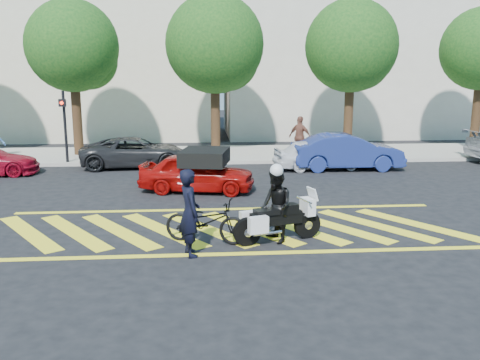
{
  "coord_description": "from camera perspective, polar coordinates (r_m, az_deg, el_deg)",
  "views": [
    {
      "loc": [
        -0.71,
        -12.43,
        3.84
      ],
      "look_at": [
        0.33,
        1.01,
        1.05
      ],
      "focal_mm": 38.0,
      "sensor_mm": 36.0,
      "label": 1
    }
  ],
  "objects": [
    {
      "name": "ground",
      "position": [
        13.03,
        -1.12,
        -5.45
      ],
      "size": [
        90.0,
        90.0,
        0.0
      ],
      "primitive_type": "plane",
      "color": "black",
      "rests_on": "ground"
    },
    {
      "name": "tree_left",
      "position": [
        25.17,
        -17.95,
        13.77
      ],
      "size": [
        4.2,
        4.2,
        7.26
      ],
      "color": "black",
      "rests_on": "ground"
    },
    {
      "name": "bicycle",
      "position": [
        11.83,
        -3.81,
        -4.63
      ],
      "size": [
        2.09,
        1.26,
        1.04
      ],
      "primitive_type": "imported",
      "rotation": [
        0.0,
        0.0,
        1.26
      ],
      "color": "black",
      "rests_on": "ground"
    },
    {
      "name": "crosswalk",
      "position": [
        13.02,
        -1.29,
        -5.44
      ],
      "size": [
        12.33,
        4.0,
        0.01
      ],
      "color": "yellow",
      "rests_on": "ground"
    },
    {
      "name": "officer_bike",
      "position": [
        10.93,
        -5.67,
        -3.67
      ],
      "size": [
        0.64,
        0.8,
        1.91
      ],
      "primitive_type": "imported",
      "rotation": [
        0.0,
        0.0,
        1.87
      ],
      "color": "black",
      "rests_on": "ground"
    },
    {
      "name": "police_motorcycle",
      "position": [
        11.89,
        4.14,
        -4.5
      ],
      "size": [
        2.16,
        1.05,
        0.98
      ],
      "rotation": [
        0.0,
        0.0,
        0.3
      ],
      "color": "black",
      "rests_on": "ground"
    },
    {
      "name": "sidewalk",
      "position": [
        24.73,
        -2.73,
        2.92
      ],
      "size": [
        60.0,
        5.0,
        0.15
      ],
      "primitive_type": "cube",
      "color": "#9E998E",
      "rests_on": "ground"
    },
    {
      "name": "tree_center",
      "position": [
        24.54,
        -2.54,
        14.61
      ],
      "size": [
        4.6,
        4.6,
        7.56
      ],
      "color": "black",
      "rests_on": "ground"
    },
    {
      "name": "tree_right",
      "position": [
        25.6,
        12.63,
        14.11
      ],
      "size": [
        4.4,
        4.4,
        7.41
      ],
      "color": "black",
      "rests_on": "ground"
    },
    {
      "name": "signal_pole",
      "position": [
        22.99,
        -19.11,
        6.26
      ],
      "size": [
        0.28,
        0.43,
        3.2
      ],
      "color": "black",
      "rests_on": "ground"
    },
    {
      "name": "parked_mid_right",
      "position": [
        21.31,
        8.78,
        2.88
      ],
      "size": [
        3.84,
        1.93,
        1.26
      ],
      "primitive_type": "imported",
      "rotation": [
        0.0,
        0.0,
        1.7
      ],
      "color": "white",
      "rests_on": "ground"
    },
    {
      "name": "building_left",
      "position": [
        34.24,
        -17.17,
        13.12
      ],
      "size": [
        16.0,
        8.0,
        10.0
      ],
      "primitive_type": "cube",
      "color": "beige",
      "rests_on": "ground"
    },
    {
      "name": "building_right",
      "position": [
        34.85,
        12.14,
        14.16
      ],
      "size": [
        16.0,
        8.0,
        11.0
      ],
      "primitive_type": "cube",
      "color": "beige",
      "rests_on": "ground"
    },
    {
      "name": "pedestrian_right",
      "position": [
        23.3,
        6.75,
        4.83
      ],
      "size": [
        1.13,
        1.06,
        1.88
      ],
      "primitive_type": "imported",
      "rotation": [
        0.0,
        0.0,
        2.43
      ],
      "color": "brown",
      "rests_on": "sidewalk"
    },
    {
      "name": "parked_mid_left",
      "position": [
        21.99,
        -11.59,
        3.08
      ],
      "size": [
        4.74,
        2.45,
        1.28
      ],
      "primitive_type": "imported",
      "rotation": [
        0.0,
        0.0,
        1.64
      ],
      "color": "black",
      "rests_on": "ground"
    },
    {
      "name": "red_convertible",
      "position": [
        17.02,
        -4.84,
        0.85
      ],
      "size": [
        4.05,
        2.23,
        1.3
      ],
      "primitive_type": "imported",
      "rotation": [
        0.0,
        0.0,
        1.38
      ],
      "color": "#930806",
      "rests_on": "ground"
    },
    {
      "name": "officer_moto",
      "position": [
        11.81,
        4.07,
        -2.97
      ],
      "size": [
        0.87,
        0.99,
        1.71
      ],
      "primitive_type": "imported",
      "rotation": [
        0.0,
        0.0,
        -1.27
      ],
      "color": "black",
      "rests_on": "ground"
    },
    {
      "name": "parked_right",
      "position": [
        21.44,
        11.92,
        3.13
      ],
      "size": [
        4.54,
        1.61,
        1.49
      ],
      "primitive_type": "imported",
      "rotation": [
        0.0,
        0.0,
        1.56
      ],
      "color": "navy",
      "rests_on": "ground"
    }
  ]
}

